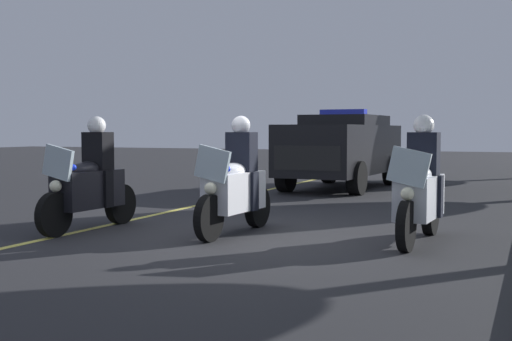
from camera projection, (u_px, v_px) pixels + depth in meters
name	position (u px, v px, depth m)	size (l,w,h in m)	color
ground_plane	(242.00, 235.00, 9.47)	(80.00, 80.00, 0.00)	#28282B
lane_stripe_center	(107.00, 225.00, 10.39)	(48.00, 0.12, 0.01)	#E0D14C
police_motorcycle_lead_left	(90.00, 184.00, 9.88)	(2.14, 0.60, 1.72)	black
police_motorcycle_lead_right	(235.00, 186.00, 9.51)	(2.14, 0.60, 1.72)	black
police_motorcycle_trailing	(420.00, 191.00, 8.76)	(2.14, 0.60, 1.72)	black
police_suv	(342.00, 147.00, 16.99)	(4.99, 2.27, 2.05)	black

